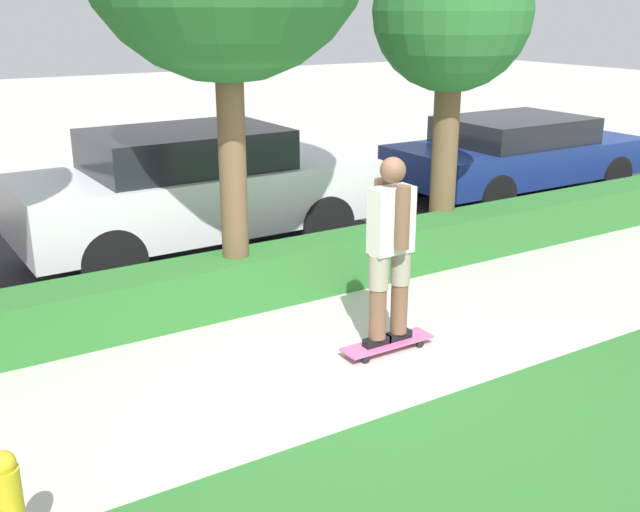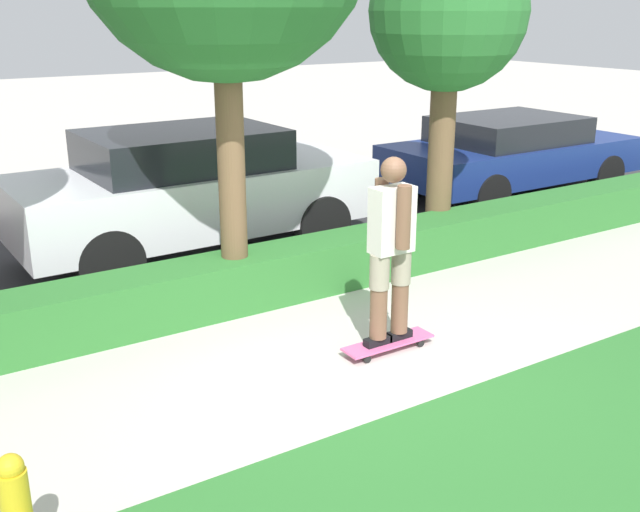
% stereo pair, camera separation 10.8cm
% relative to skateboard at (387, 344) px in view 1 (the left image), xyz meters
% --- Properties ---
extents(ground_plane, '(60.00, 60.00, 0.00)m').
position_rel_skateboard_xyz_m(ground_plane, '(-0.48, 0.09, -0.07)').
color(ground_plane, '#BCB7AD').
extents(street_asphalt, '(18.68, 5.00, 0.01)m').
position_rel_skateboard_xyz_m(street_asphalt, '(-0.48, 4.29, -0.07)').
color(street_asphalt, '#2D2D30').
rests_on(street_asphalt, ground_plane).
extents(hedge_row, '(18.68, 0.60, 0.54)m').
position_rel_skateboard_xyz_m(hedge_row, '(-0.48, 1.69, 0.20)').
color(hedge_row, '#2D702D').
rests_on(hedge_row, ground_plane).
extents(skateboard, '(0.89, 0.24, 0.09)m').
position_rel_skateboard_xyz_m(skateboard, '(0.00, 0.00, 0.00)').
color(skateboard, '#DB5B93').
rests_on(skateboard, ground_plane).
extents(skater_person, '(0.50, 0.43, 1.68)m').
position_rel_skateboard_xyz_m(skater_person, '(-0.00, 0.00, 0.91)').
color(skater_person, black).
rests_on(skater_person, skateboard).
extents(tree_far, '(1.87, 1.87, 3.85)m').
position_rel_skateboard_xyz_m(tree_far, '(2.35, 2.04, 2.78)').
color(tree_far, brown).
rests_on(tree_far, ground_plane).
extents(parked_car_middle, '(4.39, 1.87, 1.56)m').
position_rel_skateboard_xyz_m(parked_car_middle, '(-0.32, 3.56, 0.76)').
color(parked_car_middle, silver).
rests_on(parked_car_middle, ground_plane).
extents(parked_car_rear, '(4.27, 1.96, 1.29)m').
position_rel_skateboard_xyz_m(parked_car_rear, '(5.32, 3.65, 0.63)').
color(parked_car_rear, navy).
rests_on(parked_car_rear, ground_plane).
extents(fire_hydrant, '(0.16, 0.26, 0.74)m').
position_rel_skateboard_xyz_m(fire_hydrant, '(-3.39, -1.12, 0.30)').
color(fire_hydrant, gold).
rests_on(fire_hydrant, ground_plane).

